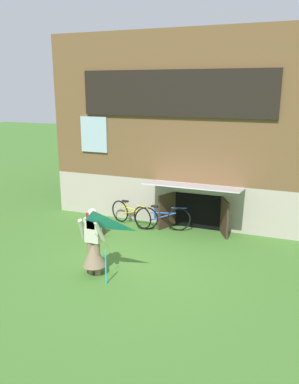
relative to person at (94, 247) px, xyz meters
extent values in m
plane|color=#3D6B28|center=(0.63, 0.75, -0.65)|extent=(60.00, 60.00, 0.00)
cube|color=#ADA393|center=(0.63, 6.26, 0.03)|extent=(8.01, 5.01, 1.36)
cube|color=brown|center=(0.63, 6.26, 2.85)|extent=(8.01, 5.01, 4.27)
cube|color=black|center=(0.63, 3.71, 3.26)|extent=(5.67, 0.08, 1.29)
cube|color=#9EB7C6|center=(0.63, 3.73, 3.26)|extent=(5.51, 0.04, 1.17)
cube|color=#9EB7C6|center=(-1.99, 3.72, 2.00)|extent=(0.90, 0.06, 1.10)
cube|color=black|center=(1.40, 3.74, -0.13)|extent=(1.40, 0.03, 1.05)
cube|color=#3D2B1E|center=(0.55, 3.45, -0.13)|extent=(0.37, 0.65, 1.05)
cube|color=#3D2B1E|center=(2.25, 3.45, -0.13)|extent=(0.36, 0.65, 1.05)
cube|color=#B2B2B7|center=(1.40, 3.20, 0.76)|extent=(2.69, 1.09, 0.18)
cylinder|color=#7F6B51|center=(-0.08, 0.00, -0.26)|extent=(0.14, 0.14, 0.78)
cylinder|color=#7F6B51|center=(0.08, 0.00, -0.26)|extent=(0.14, 0.14, 0.78)
cone|color=#7F6B51|center=(0.00, 0.00, -0.14)|extent=(0.52, 0.52, 0.59)
cube|color=beige|center=(0.00, 0.00, 0.41)|extent=(0.34, 0.20, 0.56)
cylinder|color=beige|center=(-0.22, -0.10, 0.44)|extent=(0.17, 0.32, 0.52)
cylinder|color=beige|center=(0.22, -0.10, 0.44)|extent=(0.17, 0.32, 0.52)
cube|color=maroon|center=(0.00, -0.06, 0.64)|extent=(0.20, 0.08, 0.36)
sphere|color=#D8AD8E|center=(0.00, 0.00, 0.79)|extent=(0.21, 0.21, 0.21)
pyramid|color=#2DB2CC|center=(0.35, -0.56, 0.64)|extent=(0.94, 0.69, 0.62)
cylinder|color=beige|center=(0.35, -0.25, 0.31)|extent=(0.01, 0.60, 0.54)
cylinder|color=#2DB2CC|center=(0.45, -0.30, -0.27)|extent=(0.03, 0.03, 0.76)
torus|color=black|center=(0.95, 3.32, -0.30)|extent=(0.68, 0.24, 0.70)
torus|color=black|center=(0.04, 3.05, -0.30)|extent=(0.68, 0.24, 0.70)
cylinder|color=#284CB2|center=(0.50, 3.18, -0.12)|extent=(0.70, 0.23, 0.04)
cylinder|color=#284CB2|center=(0.50, 3.18, -0.24)|extent=(0.76, 0.25, 0.28)
cylinder|color=#284CB2|center=(0.27, 3.12, -0.12)|extent=(0.04, 0.04, 0.39)
cube|color=black|center=(0.27, 3.12, 0.08)|extent=(0.20, 0.08, 0.05)
cylinder|color=#284CB2|center=(0.95, 3.32, 0.04)|extent=(0.43, 0.15, 0.03)
torus|color=black|center=(-0.10, 3.09, -0.31)|extent=(0.66, 0.27, 0.69)
torus|color=black|center=(-0.98, 3.40, -0.31)|extent=(0.66, 0.27, 0.69)
cylinder|color=gold|center=(-0.54, 3.25, -0.13)|extent=(0.67, 0.27, 0.04)
cylinder|color=gold|center=(-0.54, 3.25, -0.24)|extent=(0.73, 0.29, 0.28)
cylinder|color=gold|center=(-0.76, 3.32, -0.13)|extent=(0.04, 0.04, 0.39)
cube|color=black|center=(-0.76, 3.32, 0.06)|extent=(0.20, 0.08, 0.05)
cylinder|color=gold|center=(-0.10, 3.09, 0.03)|extent=(0.42, 0.17, 0.03)
cube|color=brown|center=(-1.13, 2.09, -0.41)|extent=(0.43, 0.36, 0.47)
camera|label=1|loc=(4.06, -6.98, 3.44)|focal=36.37mm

